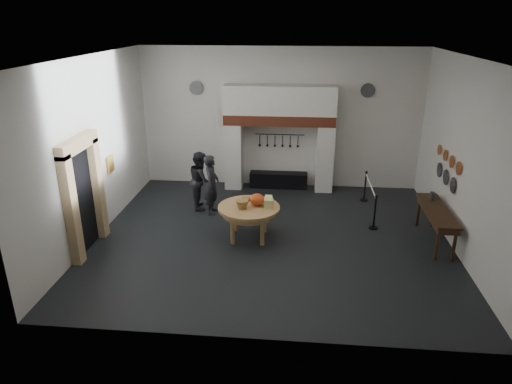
# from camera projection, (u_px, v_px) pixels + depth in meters

# --- Properties ---
(floor) EXTENTS (9.00, 8.00, 0.02)m
(floor) POSITION_uv_depth(u_px,v_px,m) (271.00, 237.00, 11.82)
(floor) COLOR black
(floor) RESTS_ON ground
(ceiling) EXTENTS (9.00, 8.00, 0.02)m
(ceiling) POSITION_uv_depth(u_px,v_px,m) (274.00, 57.00, 10.19)
(ceiling) COLOR silver
(ceiling) RESTS_ON wall_back
(wall_back) EXTENTS (9.00, 0.02, 4.50)m
(wall_back) POSITION_uv_depth(u_px,v_px,m) (280.00, 119.00, 14.72)
(wall_back) COLOR silver
(wall_back) RESTS_ON floor
(wall_front) EXTENTS (9.00, 0.02, 4.50)m
(wall_front) POSITION_uv_depth(u_px,v_px,m) (257.00, 225.00, 7.30)
(wall_front) COLOR silver
(wall_front) RESTS_ON floor
(wall_left) EXTENTS (0.02, 8.00, 4.50)m
(wall_left) POSITION_uv_depth(u_px,v_px,m) (93.00, 149.00, 11.40)
(wall_left) COLOR silver
(wall_left) RESTS_ON floor
(wall_right) EXTENTS (0.02, 8.00, 4.50)m
(wall_right) POSITION_uv_depth(u_px,v_px,m) (465.00, 159.00, 10.61)
(wall_right) COLOR silver
(wall_right) RESTS_ON floor
(chimney_pier_left) EXTENTS (0.55, 0.70, 2.15)m
(chimney_pier_left) POSITION_uv_depth(u_px,v_px,m) (234.00, 156.00, 14.95)
(chimney_pier_left) COLOR silver
(chimney_pier_left) RESTS_ON floor
(chimney_pier_right) EXTENTS (0.55, 0.70, 2.15)m
(chimney_pier_right) POSITION_uv_depth(u_px,v_px,m) (325.00, 158.00, 14.69)
(chimney_pier_right) COLOR silver
(chimney_pier_right) RESTS_ON floor
(hearth_brick_band) EXTENTS (3.50, 0.72, 0.32)m
(hearth_brick_band) POSITION_uv_depth(u_px,v_px,m) (280.00, 119.00, 14.37)
(hearth_brick_band) COLOR #9E442B
(hearth_brick_band) RESTS_ON chimney_pier_left
(chimney_hood) EXTENTS (3.50, 0.70, 0.90)m
(chimney_hood) POSITION_uv_depth(u_px,v_px,m) (280.00, 100.00, 14.15)
(chimney_hood) COLOR silver
(chimney_hood) RESTS_ON hearth_brick_band
(iron_range) EXTENTS (1.90, 0.45, 0.50)m
(iron_range) POSITION_uv_depth(u_px,v_px,m) (279.00, 180.00, 15.18)
(iron_range) COLOR black
(iron_range) RESTS_ON floor
(utensil_rail) EXTENTS (1.60, 0.02, 0.02)m
(utensil_rail) POSITION_uv_depth(u_px,v_px,m) (280.00, 135.00, 14.82)
(utensil_rail) COLOR black
(utensil_rail) RESTS_ON wall_back
(door_recess) EXTENTS (0.04, 1.10, 2.50)m
(door_recess) POSITION_uv_depth(u_px,v_px,m) (82.00, 201.00, 10.83)
(door_recess) COLOR black
(door_recess) RESTS_ON floor
(door_jamb_near) EXTENTS (0.22, 0.30, 2.60)m
(door_jamb_near) POSITION_uv_depth(u_px,v_px,m) (71.00, 211.00, 10.16)
(door_jamb_near) COLOR tan
(door_jamb_near) RESTS_ON floor
(door_jamb_far) EXTENTS (0.22, 0.30, 2.60)m
(door_jamb_far) POSITION_uv_depth(u_px,v_px,m) (98.00, 189.00, 11.46)
(door_jamb_far) COLOR tan
(door_jamb_far) RESTS_ON floor
(door_lintel) EXTENTS (0.22, 1.70, 0.30)m
(door_lintel) POSITION_uv_depth(u_px,v_px,m) (77.00, 144.00, 10.32)
(door_lintel) COLOR tan
(door_lintel) RESTS_ON door_jamb_near
(wall_plaque) EXTENTS (0.05, 0.34, 0.44)m
(wall_plaque) POSITION_uv_depth(u_px,v_px,m) (111.00, 164.00, 12.38)
(wall_plaque) COLOR gold
(wall_plaque) RESTS_ON wall_left
(work_table) EXTENTS (1.85, 1.85, 0.07)m
(work_table) POSITION_uv_depth(u_px,v_px,m) (249.00, 208.00, 11.50)
(work_table) COLOR tan
(work_table) RESTS_ON floor
(pumpkin) EXTENTS (0.36, 0.36, 0.31)m
(pumpkin) POSITION_uv_depth(u_px,v_px,m) (257.00, 200.00, 11.51)
(pumpkin) COLOR #EB5521
(pumpkin) RESTS_ON work_table
(cheese_block_big) EXTENTS (0.22, 0.22, 0.24)m
(cheese_block_big) POSITION_uv_depth(u_px,v_px,m) (269.00, 203.00, 11.36)
(cheese_block_big) COLOR #D3D47E
(cheese_block_big) RESTS_ON work_table
(cheese_block_small) EXTENTS (0.18, 0.18, 0.20)m
(cheese_block_small) POSITION_uv_depth(u_px,v_px,m) (269.00, 200.00, 11.65)
(cheese_block_small) COLOR #F9F395
(cheese_block_small) RESTS_ON work_table
(wicker_basket) EXTENTS (0.38, 0.38, 0.22)m
(wicker_basket) POSITION_uv_depth(u_px,v_px,m) (242.00, 204.00, 11.33)
(wicker_basket) COLOR olive
(wicker_basket) RESTS_ON work_table
(bread_loaf) EXTENTS (0.31, 0.18, 0.13)m
(bread_loaf) POSITION_uv_depth(u_px,v_px,m) (246.00, 199.00, 11.80)
(bread_loaf) COLOR #AA853C
(bread_loaf) RESTS_ON work_table
(visitor_near) EXTENTS (0.42, 0.64, 1.74)m
(visitor_near) POSITION_uv_depth(u_px,v_px,m) (212.00, 185.00, 12.97)
(visitor_near) COLOR black
(visitor_near) RESTS_ON floor
(visitor_far) EXTENTS (0.83, 0.96, 1.71)m
(visitor_far) POSITION_uv_depth(u_px,v_px,m) (201.00, 180.00, 13.39)
(visitor_far) COLOR #222227
(visitor_far) RESTS_ON floor
(side_table) EXTENTS (0.55, 2.20, 0.06)m
(side_table) POSITION_uv_depth(u_px,v_px,m) (437.00, 210.00, 11.28)
(side_table) COLOR #352213
(side_table) RESTS_ON floor
(pewter_jug) EXTENTS (0.12, 0.12, 0.22)m
(pewter_jug) POSITION_uv_depth(u_px,v_px,m) (432.00, 196.00, 11.78)
(pewter_jug) COLOR #4C4D52
(pewter_jug) RESTS_ON side_table
(copper_pan_a) EXTENTS (0.03, 0.34, 0.34)m
(copper_pan_a) POSITION_uv_depth(u_px,v_px,m) (459.00, 169.00, 10.91)
(copper_pan_a) COLOR #C6662D
(copper_pan_a) RESTS_ON wall_right
(copper_pan_b) EXTENTS (0.03, 0.32, 0.32)m
(copper_pan_b) POSITION_uv_depth(u_px,v_px,m) (452.00, 162.00, 11.42)
(copper_pan_b) COLOR #C6662D
(copper_pan_b) RESTS_ON wall_right
(copper_pan_c) EXTENTS (0.03, 0.30, 0.30)m
(copper_pan_c) POSITION_uv_depth(u_px,v_px,m) (445.00, 155.00, 11.93)
(copper_pan_c) COLOR #C6662D
(copper_pan_c) RESTS_ON wall_right
(copper_pan_d) EXTENTS (0.03, 0.28, 0.28)m
(copper_pan_d) POSITION_uv_depth(u_px,v_px,m) (439.00, 150.00, 12.44)
(copper_pan_d) COLOR #C6662D
(copper_pan_d) RESTS_ON wall_right
(pewter_plate_left) EXTENTS (0.03, 0.40, 0.40)m
(pewter_plate_left) POSITION_uv_depth(u_px,v_px,m) (453.00, 185.00, 11.28)
(pewter_plate_left) COLOR #4C4C51
(pewter_plate_left) RESTS_ON wall_right
(pewter_plate_mid) EXTENTS (0.03, 0.40, 0.40)m
(pewter_plate_mid) POSITION_uv_depth(u_px,v_px,m) (446.00, 177.00, 11.83)
(pewter_plate_mid) COLOR #4C4C51
(pewter_plate_mid) RESTS_ON wall_right
(pewter_plate_right) EXTENTS (0.03, 0.40, 0.40)m
(pewter_plate_right) POSITION_uv_depth(u_px,v_px,m) (439.00, 170.00, 12.39)
(pewter_plate_right) COLOR #4C4C51
(pewter_plate_right) RESTS_ON wall_right
(pewter_plate_back_left) EXTENTS (0.44, 0.03, 0.44)m
(pewter_plate_back_left) POSITION_uv_depth(u_px,v_px,m) (196.00, 88.00, 14.57)
(pewter_plate_back_left) COLOR #4C4C51
(pewter_plate_back_left) RESTS_ON wall_back
(pewter_plate_back_right) EXTENTS (0.44, 0.03, 0.44)m
(pewter_plate_back_right) POSITION_uv_depth(u_px,v_px,m) (368.00, 90.00, 14.10)
(pewter_plate_back_right) COLOR #4C4C51
(pewter_plate_back_right) RESTS_ON wall_back
(barrier_post_near) EXTENTS (0.05, 0.05, 0.90)m
(barrier_post_near) POSITION_uv_depth(u_px,v_px,m) (375.00, 213.00, 12.16)
(barrier_post_near) COLOR black
(barrier_post_near) RESTS_ON floor
(barrier_post_far) EXTENTS (0.05, 0.05, 0.90)m
(barrier_post_far) POSITION_uv_depth(u_px,v_px,m) (365.00, 187.00, 14.01)
(barrier_post_far) COLOR black
(barrier_post_far) RESTS_ON floor
(barrier_rope) EXTENTS (0.04, 2.00, 0.04)m
(barrier_rope) POSITION_uv_depth(u_px,v_px,m) (371.00, 186.00, 12.94)
(barrier_rope) COLOR white
(barrier_rope) RESTS_ON barrier_post_near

